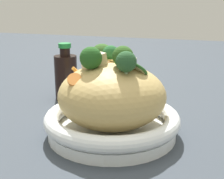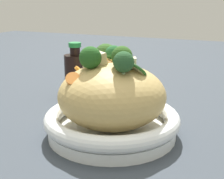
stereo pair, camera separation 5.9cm
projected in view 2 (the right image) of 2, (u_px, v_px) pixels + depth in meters
The scene contains 8 objects.
ground_plane at pixel (112, 135), 0.62m from camera, with size 3.00×3.00×0.00m, color #363E46.
serving_bowl at pixel (112, 123), 0.61m from camera, with size 0.26×0.26×0.05m.
noodle_heap at pixel (112, 95), 0.60m from camera, with size 0.20×0.20×0.13m.
broccoli_florets at pixel (109, 57), 0.60m from camera, with size 0.15×0.13×0.07m.
carrot_coins at pixel (92, 69), 0.60m from camera, with size 0.14×0.10×0.04m.
zucchini_slices at pixel (122, 65), 0.59m from camera, with size 0.10×0.13×0.04m.
chicken_chunks at pixel (103, 62), 0.59m from camera, with size 0.06×0.10×0.04m.
soy_sauce_bottle at pixel (76, 75), 0.83m from camera, with size 0.06×0.06×0.15m.
Camera 2 is at (0.52, 0.23, 0.26)m, focal length 50.73 mm.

